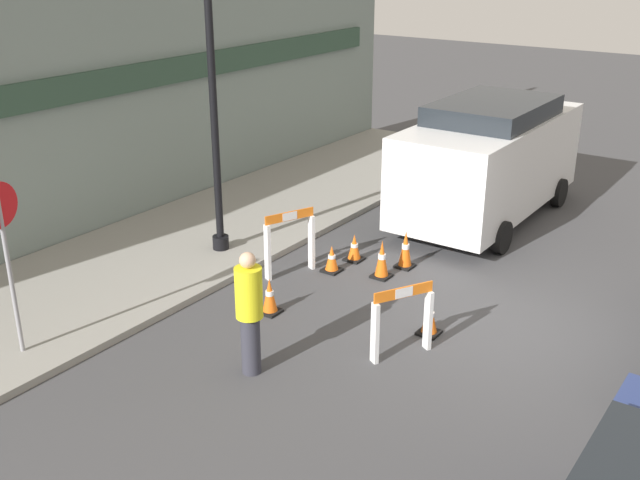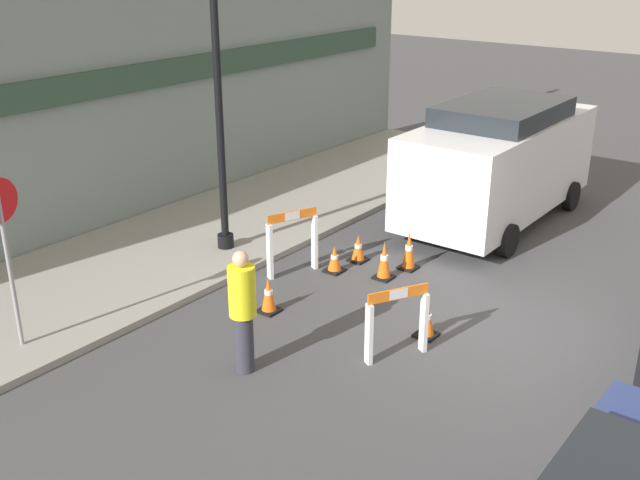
{
  "view_description": "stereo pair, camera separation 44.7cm",
  "coord_description": "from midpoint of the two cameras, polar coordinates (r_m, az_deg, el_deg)",
  "views": [
    {
      "loc": [
        -9.47,
        -3.05,
        5.21
      ],
      "look_at": [
        -0.88,
        2.96,
        1.0
      ],
      "focal_mm": 42.0,
      "sensor_mm": 36.0,
      "label": 1
    },
    {
      "loc": [
        -9.2,
        -3.41,
        5.21
      ],
      "look_at": [
        -0.88,
        2.96,
        1.0
      ],
      "focal_mm": 42.0,
      "sensor_mm": 36.0,
      "label": 2
    }
  ],
  "objects": [
    {
      "name": "traffic_cone_4",
      "position": [
        10.69,
        7.17,
        -5.92
      ],
      "size": [
        0.3,
        0.3,
        0.54
      ],
      "color": "black",
      "rests_on": "ground_plane"
    },
    {
      "name": "barricade_1",
      "position": [
        12.36,
        -3.34,
        -0.04
      ],
      "size": [
        0.88,
        0.47,
        1.11
      ],
      "rotation": [
        0.0,
        0.0,
        9.03
      ],
      "color": "white",
      "rests_on": "ground_plane"
    },
    {
      "name": "work_van",
      "position": [
        15.04,
        11.96,
        6.32
      ],
      "size": [
        5.0,
        2.14,
        2.38
      ],
      "color": "white",
      "rests_on": "ground_plane"
    },
    {
      "name": "sidewalk_slab",
      "position": [
        14.27,
        -9.76,
        0.38
      ],
      "size": [
        18.0,
        3.52,
        0.11
      ],
      "color": "gray",
      "rests_on": "ground_plane"
    },
    {
      "name": "traffic_cone_0",
      "position": [
        12.57,
        -0.12,
        -1.49
      ],
      "size": [
        0.3,
        0.3,
        0.46
      ],
      "color": "black",
      "rests_on": "ground_plane"
    },
    {
      "name": "stop_sign",
      "position": [
        10.31,
        -24.06,
        -0.11
      ],
      "size": [
        0.59,
        0.13,
        2.35
      ],
      "rotation": [
        0.0,
        0.0,
        3.32
      ],
      "color": "gray",
      "rests_on": "sidewalk_slab"
    },
    {
      "name": "ground_plane",
      "position": [
        11.17,
        14.14,
        -6.66
      ],
      "size": [
        60.0,
        60.0,
        0.0
      ],
      "primitive_type": "plane",
      "color": "#424244"
    },
    {
      "name": "barricade_0",
      "position": [
        9.99,
        5.02,
        -5.99
      ],
      "size": [
        0.84,
        0.55,
        1.01
      ],
      "rotation": [
        0.0,
        0.0,
        5.78
      ],
      "color": "white",
      "rests_on": "ground_plane"
    },
    {
      "name": "traffic_cone_2",
      "position": [
        12.76,
        5.53,
        -0.75
      ],
      "size": [
        0.3,
        0.3,
        0.66
      ],
      "color": "black",
      "rests_on": "ground_plane"
    },
    {
      "name": "traffic_cone_1",
      "position": [
        13.01,
        1.65,
        -0.63
      ],
      "size": [
        0.3,
        0.3,
        0.48
      ],
      "color": "black",
      "rests_on": "ground_plane"
    },
    {
      "name": "traffic_cone_5",
      "position": [
        12.35,
        3.7,
        -1.52
      ],
      "size": [
        0.3,
        0.3,
        0.65
      ],
      "color": "black",
      "rests_on": "ground_plane"
    },
    {
      "name": "storefront_facade",
      "position": [
        14.88,
        -15.62,
        11.6
      ],
      "size": [
        18.0,
        0.22,
        5.5
      ],
      "color": "gray",
      "rests_on": "ground_plane"
    },
    {
      "name": "person_worker",
      "position": [
        9.48,
        -6.75,
        -5.3
      ],
      "size": [
        0.35,
        0.35,
        1.68
      ],
      "rotation": [
        0.0,
        0.0,
        -0.01
      ],
      "color": "#33333D",
      "rests_on": "ground_plane"
    },
    {
      "name": "traffic_cone_3",
      "position": [
        11.22,
        -5.0,
        -4.32
      ],
      "size": [
        0.3,
        0.3,
        0.56
      ],
      "color": "black",
      "rests_on": "ground_plane"
    },
    {
      "name": "streetlamp_post",
      "position": [
        12.59,
        -9.31,
        12.83
      ],
      "size": [
        0.44,
        0.44,
        4.92
      ],
      "color": "black",
      "rests_on": "sidewalk_slab"
    }
  ]
}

